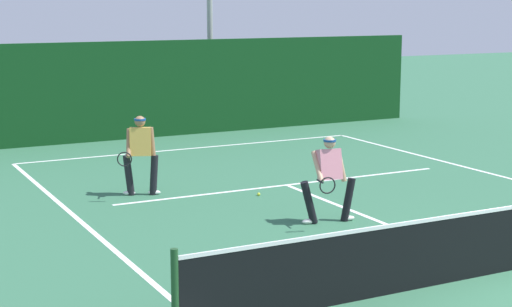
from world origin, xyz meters
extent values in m
plane|color=#306648|center=(0.00, 0.00, 0.00)|extent=(80.00, 80.00, 0.00)
cube|color=white|center=(0.00, 11.54, 0.00)|extent=(9.47, 0.10, 0.01)
cube|color=white|center=(0.00, 6.46, 0.00)|extent=(7.72, 0.10, 0.01)
cube|color=white|center=(0.00, 3.20, 0.00)|extent=(0.10, 6.40, 0.01)
cylinder|color=#1E4723|center=(-5.15, 0.00, 0.54)|extent=(0.09, 0.09, 1.07)
cube|color=black|center=(0.00, 0.00, 0.46)|extent=(10.20, 0.02, 0.93)
cube|color=white|center=(0.00, 0.00, 0.95)|extent=(10.20, 0.03, 0.05)
cylinder|color=black|center=(-0.46, 3.42, 0.39)|extent=(0.29, 0.18, 0.79)
cylinder|color=black|center=(-1.19, 3.55, 0.39)|extent=(0.35, 0.19, 0.79)
ellipsoid|color=white|center=(-0.46, 3.42, 0.04)|extent=(0.28, 0.15, 0.09)
ellipsoid|color=white|center=(-1.19, 3.55, 0.04)|extent=(0.28, 0.15, 0.09)
cube|color=pink|center=(-0.83, 3.49, 1.05)|extent=(0.45, 0.39, 0.58)
cylinder|color=tan|center=(-0.61, 3.45, 1.02)|extent=(0.24, 0.13, 0.60)
cylinder|color=tan|center=(-1.05, 3.53, 1.02)|extent=(0.17, 0.47, 0.51)
sphere|color=tan|center=(-0.83, 3.49, 1.44)|extent=(0.21, 0.21, 0.21)
cylinder|color=#19478C|center=(-0.83, 3.49, 1.48)|extent=(0.26, 0.26, 0.04)
cylinder|color=black|center=(-1.14, 3.29, 0.82)|extent=(0.08, 0.26, 0.03)
torus|color=black|center=(-1.20, 2.95, 0.82)|extent=(0.29, 0.07, 0.29)
cylinder|color=black|center=(-2.83, 6.93, 0.41)|extent=(0.24, 0.21, 0.82)
cylinder|color=black|center=(-3.29, 7.13, 0.41)|extent=(0.26, 0.22, 0.82)
ellipsoid|color=white|center=(-2.83, 6.93, 0.04)|extent=(0.28, 0.20, 0.09)
ellipsoid|color=white|center=(-3.29, 7.13, 0.04)|extent=(0.28, 0.20, 0.09)
cube|color=#E5B24C|center=(-3.06, 7.03, 1.10)|extent=(0.49, 0.41, 0.59)
cylinder|color=#9E704C|center=(-2.84, 6.94, 1.07)|extent=(0.17, 0.14, 0.63)
cylinder|color=#9E704C|center=(-3.28, 7.12, 1.07)|extent=(0.26, 0.44, 0.56)
sphere|color=#9E704C|center=(-3.06, 7.03, 1.51)|extent=(0.22, 0.22, 0.22)
cylinder|color=#19478C|center=(-3.06, 7.03, 1.55)|extent=(0.31, 0.31, 0.04)
cylinder|color=black|center=(-3.42, 6.91, 0.86)|extent=(0.13, 0.25, 0.03)
torus|color=black|center=(-3.55, 6.59, 0.86)|extent=(0.28, 0.13, 0.29)
sphere|color=#D1E033|center=(-0.99, 5.85, 0.03)|extent=(0.07, 0.07, 0.07)
cube|color=#0F3C17|center=(0.00, 13.82, 1.39)|extent=(17.08, 0.12, 2.79)
camera|label=1|loc=(-8.47, -8.45, 3.84)|focal=57.52mm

